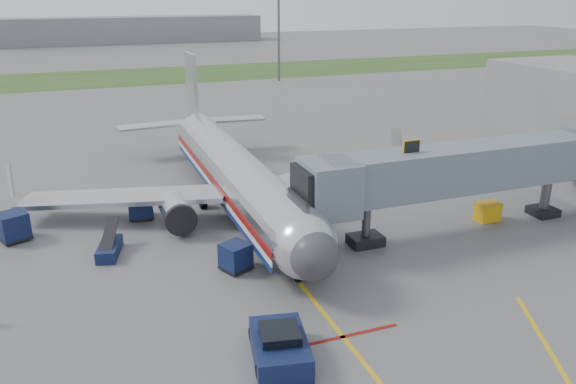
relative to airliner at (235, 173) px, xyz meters
name	(u,v)px	position (x,y,z in m)	size (l,w,h in m)	color
ground	(311,297)	(0.00, -15.25, -2.65)	(400.00, 400.00, 0.00)	#565659
grass_strip	(134,77)	(0.00, 74.75, -2.64)	(300.00, 25.00, 0.01)	#2D4C1E
apron_markings	(377,379)	(0.00, -22.65, -2.64)	(21.52, 50.00, 0.01)	gold
airliner	(235,173)	(0.00, 0.00, 0.00)	(32.10, 35.67, 10.25)	silver
jet_bridge	(458,170)	(12.86, -10.25, 1.82)	(25.30, 4.00, 6.90)	slate
light_mast_right	(279,21)	(25.00, 59.75, 8.13)	(2.00, 0.44, 20.40)	#595B60
distant_terminal	(72,31)	(-10.00, 154.75, 1.35)	(120.00, 14.00, 8.00)	slate
pushback_tug	(280,347)	(-3.51, -19.89, -1.96)	(3.12, 4.34, 1.65)	#0C1337
baggage_cart_a	(13,227)	(-15.84, -1.23, -1.65)	(2.37, 2.37, 1.95)	#0C1337
baggage_cart_b	(141,206)	(-7.35, -0.23, -1.67)	(1.95, 1.95, 1.91)	#0C1337
baggage_cart_c	(236,257)	(-3.00, -10.63, -1.78)	(2.10, 2.10, 1.70)	#0C1337
belt_loader	(109,248)	(-9.99, -5.74, -2.20)	(1.92, 3.82, 1.80)	#0C1337
ground_power_cart	(488,212)	(16.38, -9.62, -1.98)	(1.73, 1.18, 1.36)	#D3980C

